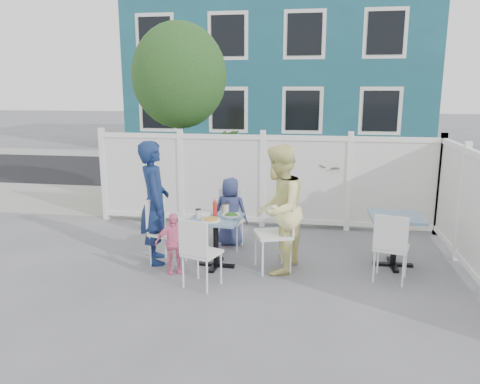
# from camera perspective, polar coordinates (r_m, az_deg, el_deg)

# --- Properties ---
(ground) EXTENTS (80.00, 80.00, 0.00)m
(ground) POSITION_cam_1_polar(r_m,az_deg,el_deg) (6.03, -0.90, -10.66)
(ground) COLOR slate
(near_sidewalk) EXTENTS (24.00, 2.60, 0.01)m
(near_sidewalk) POSITION_cam_1_polar(r_m,az_deg,el_deg) (9.61, 3.06, -1.71)
(near_sidewalk) COLOR gray
(near_sidewalk) RESTS_ON ground
(street) EXTENTS (24.00, 5.00, 0.01)m
(street) POSITION_cam_1_polar(r_m,az_deg,el_deg) (13.21, 4.78, 2.23)
(street) COLOR black
(street) RESTS_ON ground
(far_sidewalk) EXTENTS (24.00, 1.60, 0.01)m
(far_sidewalk) POSITION_cam_1_polar(r_m,az_deg,el_deg) (16.26, 5.64, 4.19)
(far_sidewalk) COLOR gray
(far_sidewalk) RESTS_ON ground
(building) EXTENTS (11.00, 6.00, 6.00)m
(building) POSITION_cam_1_polar(r_m,az_deg,el_deg) (19.51, 4.98, 14.44)
(building) COLOR #1B4E5E
(building) RESTS_ON ground
(fence_back) EXTENTS (5.86, 0.08, 1.60)m
(fence_back) POSITION_cam_1_polar(r_m,az_deg,el_deg) (8.06, 2.76, 1.18)
(fence_back) COLOR white
(fence_back) RESTS_ON ground
(fence_right) EXTENTS (0.08, 3.66, 1.60)m
(fence_right) POSITION_cam_1_polar(r_m,az_deg,el_deg) (6.58, 26.80, -2.84)
(fence_right) COLOR white
(fence_right) RESTS_ON ground
(tree) EXTENTS (1.80, 1.62, 3.59)m
(tree) POSITION_cam_1_polar(r_m,az_deg,el_deg) (9.13, -7.44, 13.84)
(tree) COLOR #382316
(tree) RESTS_ON ground
(utility_cabinet) EXTENTS (0.75, 0.55, 1.35)m
(utility_cabinet) POSITION_cam_1_polar(r_m,az_deg,el_deg) (10.40, -13.51, 2.85)
(utility_cabinet) COLOR gold
(utility_cabinet) RESTS_ON ground
(potted_shrub_a) EXTENTS (1.25, 1.25, 1.63)m
(potted_shrub_a) POSITION_cam_1_polar(r_m,az_deg,el_deg) (8.87, -2.44, 2.43)
(potted_shrub_a) COLOR #1D3815
(potted_shrub_a) RESTS_ON ground
(potted_shrub_b) EXTENTS (1.77, 1.75, 1.48)m
(potted_shrub_b) POSITION_cam_1_polar(r_m,az_deg,el_deg) (8.62, 11.66, 1.39)
(potted_shrub_b) COLOR #1D3815
(potted_shrub_b) RESTS_ON ground
(main_table) EXTENTS (0.70, 0.70, 0.69)m
(main_table) POSITION_cam_1_polar(r_m,az_deg,el_deg) (6.29, -2.97, -4.49)
(main_table) COLOR slate
(main_table) RESTS_ON ground
(spare_table) EXTENTS (0.69, 0.69, 0.72)m
(spare_table) POSITION_cam_1_polar(r_m,az_deg,el_deg) (6.63, 18.42, -4.07)
(spare_table) COLOR slate
(spare_table) RESTS_ON ground
(chair_left) EXTENTS (0.50, 0.51, 0.92)m
(chair_left) POSITION_cam_1_polar(r_m,az_deg,el_deg) (6.50, -9.42, -4.09)
(chair_left) COLOR white
(chair_left) RESTS_ON ground
(chair_right) EXTENTS (0.58, 0.59, 1.02)m
(chair_right) POSITION_cam_1_polar(r_m,az_deg,el_deg) (6.19, 4.84, -4.26)
(chair_right) COLOR white
(chair_right) RESTS_ON ground
(chair_back) EXTENTS (0.42, 0.41, 0.88)m
(chair_back) POSITION_cam_1_polar(r_m,az_deg,el_deg) (7.08, -1.25, -2.72)
(chair_back) COLOR white
(chair_back) RESTS_ON ground
(chair_near) EXTENTS (0.50, 0.49, 0.88)m
(chair_near) POSITION_cam_1_polar(r_m,az_deg,el_deg) (5.64, -5.10, -6.84)
(chair_near) COLOR white
(chair_near) RESTS_ON ground
(chair_spare) EXTENTS (0.49, 0.48, 0.89)m
(chair_spare) POSITION_cam_1_polar(r_m,az_deg,el_deg) (6.08, 17.93, -5.92)
(chair_spare) COLOR white
(chair_spare) RESTS_ON ground
(man) EXTENTS (0.61, 0.73, 1.70)m
(man) POSITION_cam_1_polar(r_m,az_deg,el_deg) (6.50, -10.40, -1.27)
(man) COLOR navy
(man) RESTS_ON ground
(woman) EXTENTS (0.78, 0.92, 1.68)m
(woman) POSITION_cam_1_polar(r_m,az_deg,el_deg) (6.09, 4.72, -2.11)
(woman) COLOR #F3ED43
(woman) RESTS_ON ground
(boy) EXTENTS (0.55, 0.38, 1.06)m
(boy) POSITION_cam_1_polar(r_m,az_deg,el_deg) (7.15, -1.17, -2.41)
(boy) COLOR navy
(boy) RESTS_ON ground
(toddler) EXTENTS (0.51, 0.38, 0.81)m
(toddler) POSITION_cam_1_polar(r_m,az_deg,el_deg) (6.19, -8.15, -6.17)
(toddler) COLOR pink
(toddler) RESTS_ON ground
(plate_main) EXTENTS (0.25, 0.25, 0.02)m
(plate_main) POSITION_cam_1_polar(r_m,az_deg,el_deg) (6.11, -3.57, -3.44)
(plate_main) COLOR white
(plate_main) RESTS_ON main_table
(plate_side) EXTENTS (0.24, 0.24, 0.02)m
(plate_side) POSITION_cam_1_polar(r_m,az_deg,el_deg) (6.41, -4.54, -2.67)
(plate_side) COLOR white
(plate_side) RESTS_ON main_table
(salad_bowl) EXTENTS (0.23, 0.23, 0.06)m
(salad_bowl) POSITION_cam_1_polar(r_m,az_deg,el_deg) (6.20, -1.08, -2.98)
(salad_bowl) COLOR white
(salad_bowl) RESTS_ON main_table
(coffee_cup_a) EXTENTS (0.08, 0.08, 0.11)m
(coffee_cup_a) POSITION_cam_1_polar(r_m,az_deg,el_deg) (6.23, -5.11, -2.68)
(coffee_cup_a) COLOR beige
(coffee_cup_a) RESTS_ON main_table
(coffee_cup_b) EXTENTS (0.09, 0.09, 0.13)m
(coffee_cup_b) POSITION_cam_1_polar(r_m,az_deg,el_deg) (6.45, -1.76, -2.02)
(coffee_cup_b) COLOR beige
(coffee_cup_b) RESTS_ON main_table
(ketchup_bottle) EXTENTS (0.06, 0.06, 0.19)m
(ketchup_bottle) POSITION_cam_1_polar(r_m,az_deg,el_deg) (6.31, -3.08, -2.09)
(ketchup_bottle) COLOR red
(ketchup_bottle) RESTS_ON main_table
(salt_shaker) EXTENTS (0.03, 0.03, 0.08)m
(salt_shaker) POSITION_cam_1_polar(r_m,az_deg,el_deg) (6.50, -3.40, -2.16)
(salt_shaker) COLOR white
(salt_shaker) RESTS_ON main_table
(pepper_shaker) EXTENTS (0.03, 0.03, 0.08)m
(pepper_shaker) POSITION_cam_1_polar(r_m,az_deg,el_deg) (6.48, -2.87, -2.21)
(pepper_shaker) COLOR black
(pepper_shaker) RESTS_ON main_table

